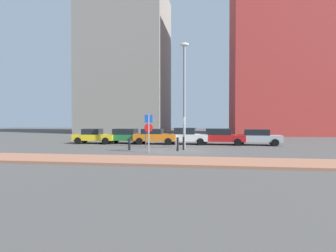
# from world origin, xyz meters

# --- Properties ---
(ground_plane) EXTENTS (120.00, 120.00, 0.00)m
(ground_plane) POSITION_xyz_m (0.00, 0.00, 0.00)
(ground_plane) COLOR #4C4947
(sidewalk_brick) EXTENTS (40.00, 3.10, 0.14)m
(sidewalk_brick) POSITION_xyz_m (0.00, -6.20, 0.07)
(sidewalk_brick) COLOR #9E664C
(sidewalk_brick) RESTS_ON ground
(parked_car_yellow) EXTENTS (4.03, 2.22, 1.43)m
(parked_car_yellow) POSITION_xyz_m (-8.60, 4.70, 0.73)
(parked_car_yellow) COLOR gold
(parked_car_yellow) RESTS_ON ground
(parked_car_green) EXTENTS (3.96, 2.15, 1.43)m
(parked_car_green) POSITION_xyz_m (-5.59, 5.22, 0.76)
(parked_car_green) COLOR #237238
(parked_car_green) RESTS_ON ground
(parked_car_orange) EXTENTS (3.96, 1.95, 1.44)m
(parked_car_orange) POSITION_xyz_m (-2.64, 4.89, 0.75)
(parked_car_orange) COLOR orange
(parked_car_orange) RESTS_ON ground
(parked_car_white) EXTENTS (4.11, 2.00, 1.55)m
(parked_car_white) POSITION_xyz_m (0.26, 5.17, 0.79)
(parked_car_white) COLOR white
(parked_car_white) RESTS_ON ground
(parked_car_red) EXTENTS (4.58, 2.19, 1.49)m
(parked_car_red) POSITION_xyz_m (3.45, 5.16, 0.77)
(parked_car_red) COLOR red
(parked_car_red) RESTS_ON ground
(parked_car_silver) EXTENTS (4.35, 2.11, 1.43)m
(parked_car_silver) POSITION_xyz_m (6.71, 5.07, 0.75)
(parked_car_silver) COLOR #B7BABF
(parked_car_silver) RESTS_ON ground
(parking_sign_post) EXTENTS (0.59, 0.15, 2.67)m
(parking_sign_post) POSITION_xyz_m (-1.72, -1.97, 1.67)
(parking_sign_post) COLOR gray
(parking_sign_post) RESTS_ON ground
(parking_meter) EXTENTS (0.18, 0.14, 1.51)m
(parking_meter) POSITION_xyz_m (-2.52, 0.57, 0.97)
(parking_meter) COLOR #4C4C51
(parking_meter) RESTS_ON ground
(street_lamp) EXTENTS (0.70, 0.36, 8.36)m
(street_lamp) POSITION_xyz_m (0.51, 1.03, 4.82)
(street_lamp) COLOR gray
(street_lamp) RESTS_ON ground
(traffic_bollard_near) EXTENTS (0.17, 0.17, 1.00)m
(traffic_bollard_near) POSITION_xyz_m (0.18, -0.75, 0.50)
(traffic_bollard_near) COLOR black
(traffic_bollard_near) RESTS_ON ground
(traffic_bollard_mid) EXTENTS (0.15, 0.15, 0.99)m
(traffic_bollard_mid) POSITION_xyz_m (0.53, 0.11, 0.50)
(traffic_bollard_mid) COLOR black
(traffic_bollard_mid) RESTS_ON ground
(traffic_bollard_far) EXTENTS (0.14, 0.14, 1.02)m
(traffic_bollard_far) POSITION_xyz_m (-0.28, 2.22, 0.51)
(traffic_bollard_far) COLOR #B7B7BC
(traffic_bollard_far) RESTS_ON ground
(traffic_bollard_edge) EXTENTS (0.17, 0.17, 0.86)m
(traffic_bollard_edge) POSITION_xyz_m (-3.47, -0.72, 0.43)
(traffic_bollard_edge) COLOR black
(traffic_bollard_edge) RESTS_ON ground
(building_colorful_midrise) EXTENTS (15.65, 12.21, 28.24)m
(building_colorful_midrise) POSITION_xyz_m (13.90, 24.92, 14.12)
(building_colorful_midrise) COLOR #BF3833
(building_colorful_midrise) RESTS_ON ground
(building_under_construction) EXTENTS (14.73, 13.36, 25.51)m
(building_under_construction) POSITION_xyz_m (-12.63, 28.73, 12.76)
(building_under_construction) COLOR gray
(building_under_construction) RESTS_ON ground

